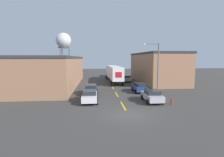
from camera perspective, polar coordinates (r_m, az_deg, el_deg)
ground_plane at (r=18.38m, az=5.30°, el=-11.72°), size 160.00×160.00×0.00m
road_centerline at (r=28.27m, az=1.52°, el=-5.17°), size 0.20×17.67×0.01m
warehouse_left at (r=39.57m, az=-20.45°, el=2.31°), size 13.02×28.37×6.17m
warehouse_right at (r=44.49m, az=14.03°, el=3.58°), size 8.35×21.34×7.13m
semi_truck at (r=42.96m, az=0.49°, el=2.02°), size 3.14×16.36×3.89m
parked_car_right_far at (r=43.50m, az=4.64°, el=0.07°), size 2.12×4.47×1.58m
parked_car_right_near at (r=23.90m, az=12.92°, el=-5.47°), size 2.12×4.47×1.58m
parked_car_left_far at (r=28.45m, az=-6.88°, el=-3.43°), size 2.12×4.47×1.58m
parked_car_left_near at (r=23.36m, az=-7.27°, el=-5.64°), size 2.12×4.47×1.58m
parked_car_right_mid at (r=30.38m, az=8.94°, el=-2.82°), size 2.12×4.47×1.58m
water_tower at (r=70.80m, az=-15.56°, el=11.75°), size 5.79×5.79×15.47m
street_lamp at (r=27.28m, az=14.24°, el=4.13°), size 2.66×0.32×8.06m
fire_hydrant at (r=23.29m, az=18.84°, el=-7.03°), size 0.22×0.22×0.85m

